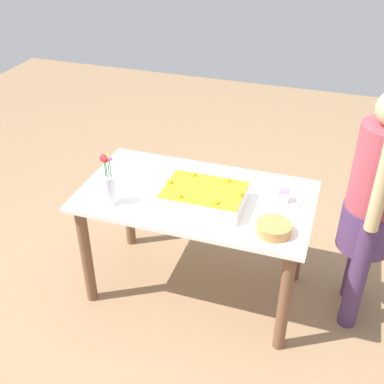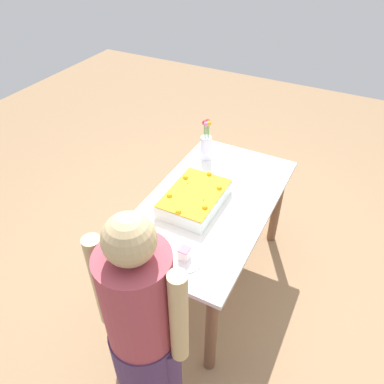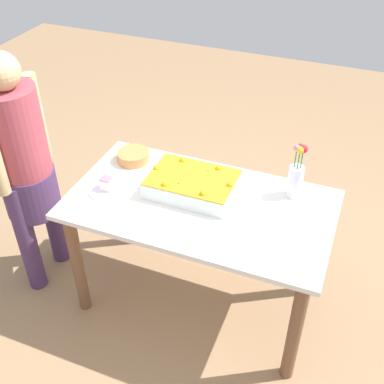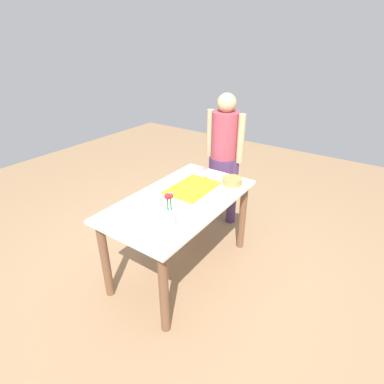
# 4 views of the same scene
# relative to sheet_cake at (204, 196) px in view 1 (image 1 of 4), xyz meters

# --- Properties ---
(ground_plane) EXTENTS (8.00, 8.00, 0.00)m
(ground_plane) POSITION_rel_sheet_cake_xyz_m (-0.07, 0.08, -0.81)
(ground_plane) COLOR #937150
(dining_table) EXTENTS (1.39, 0.77, 0.76)m
(dining_table) POSITION_rel_sheet_cake_xyz_m (-0.07, 0.08, -0.18)
(dining_table) COLOR white
(dining_table) RESTS_ON ground_plane
(sheet_cake) EXTENTS (0.47, 0.32, 0.12)m
(sheet_cake) POSITION_rel_sheet_cake_xyz_m (0.00, 0.00, 0.00)
(sheet_cake) COLOR white
(sheet_cake) RESTS_ON dining_table
(serving_plate_with_slice) EXTENTS (0.21, 0.21, 0.08)m
(serving_plate_with_slice) POSITION_rel_sheet_cake_xyz_m (0.43, 0.16, -0.03)
(serving_plate_with_slice) COLOR white
(serving_plate_with_slice) RESTS_ON dining_table
(cake_knife) EXTENTS (0.22, 0.11, 0.00)m
(cake_knife) POSITION_rel_sheet_cake_xyz_m (-0.60, 0.24, -0.05)
(cake_knife) COLOR silver
(cake_knife) RESTS_ON dining_table
(flower_vase) EXTENTS (0.08, 0.08, 0.32)m
(flower_vase) POSITION_rel_sheet_cake_xyz_m (-0.51, -0.17, 0.07)
(flower_vase) COLOR silver
(flower_vase) RESTS_ON dining_table
(fruit_bowl) EXTENTS (0.19, 0.19, 0.06)m
(fruit_bowl) POSITION_rel_sheet_cake_xyz_m (0.43, -0.15, -0.02)
(fruit_bowl) COLOR #BF7F44
(fruit_bowl) RESTS_ON dining_table
(person_standing) EXTENTS (0.31, 0.45, 1.49)m
(person_standing) POSITION_rel_sheet_cake_xyz_m (0.92, 0.21, 0.04)
(person_standing) COLOR #483059
(person_standing) RESTS_ON ground_plane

